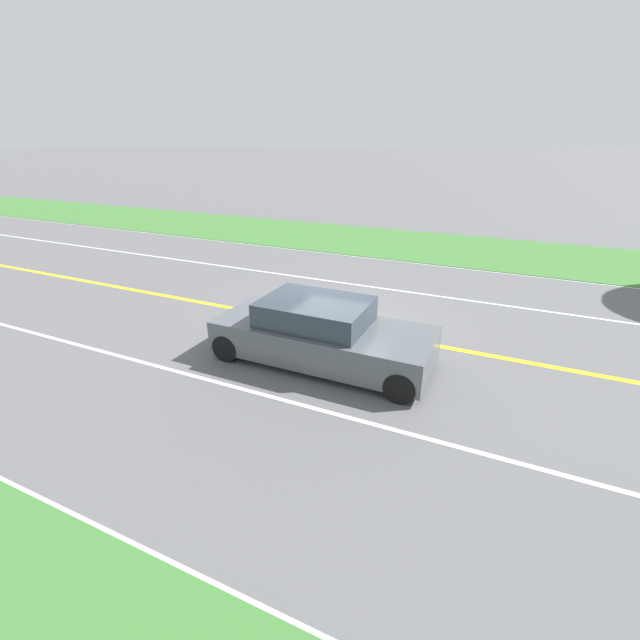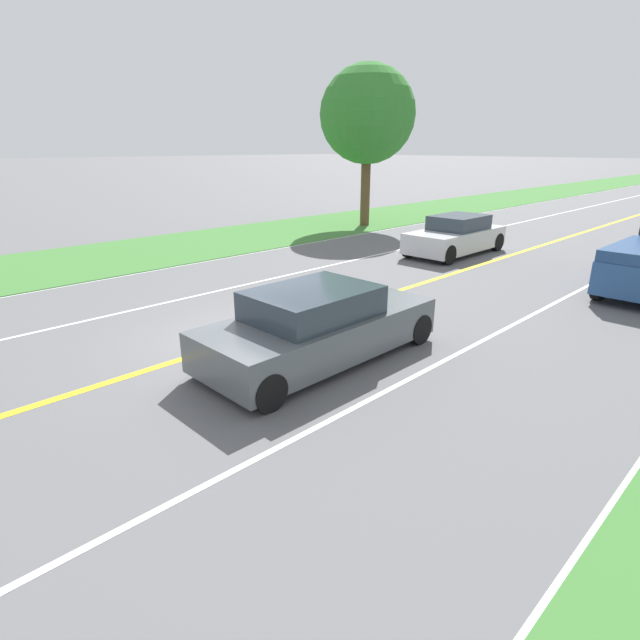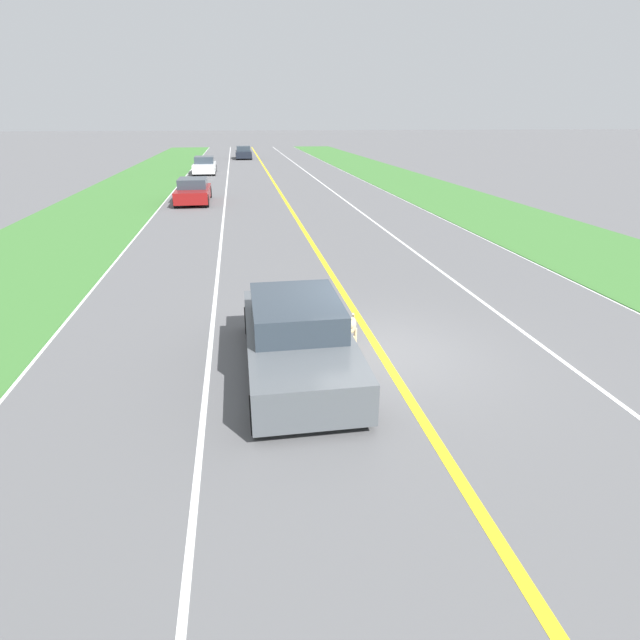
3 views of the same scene
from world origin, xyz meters
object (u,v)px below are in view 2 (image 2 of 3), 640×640
Objects in this scene: dog at (253,324)px; oncoming_car at (456,236)px; roadside_tree_left_near at (367,115)px; ego_car at (318,326)px.

dog is 11.24m from oncoming_car.
ego_car is at bearing -52.32° from roadside_tree_left_near.
ego_car is 4.50× the size of dog.
dog is 0.14× the size of roadside_tree_left_near.
ego_car is 10.94m from oncoming_car.
roadside_tree_left_near is (-9.17, 14.00, 4.64)m from dog.
dog is (-1.17, -0.61, -0.11)m from ego_car.
dog is 17.37m from roadside_tree_left_near.
oncoming_car is (-3.38, 10.40, 0.01)m from ego_car.
roadside_tree_left_near is (-6.96, 2.99, 4.52)m from oncoming_car.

